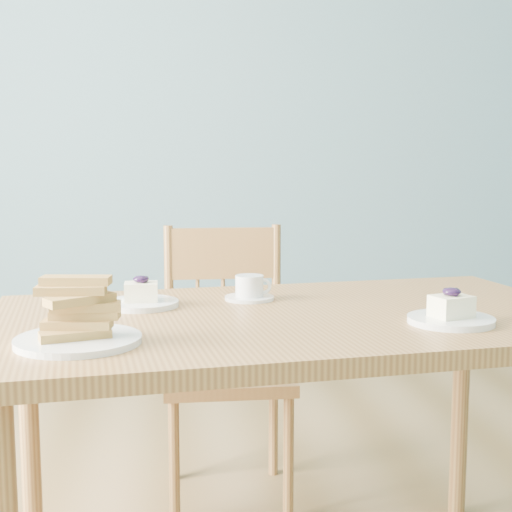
# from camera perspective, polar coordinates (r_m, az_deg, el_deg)

# --- Properties ---
(dining_table) EXTENTS (1.38, 0.89, 0.70)m
(dining_table) POSITION_cam_1_polar(r_m,az_deg,el_deg) (1.59, 3.33, -7.02)
(dining_table) COLOR olive
(dining_table) RESTS_ON ground
(dining_chair) EXTENTS (0.39, 0.37, 0.83)m
(dining_chair) POSITION_cam_1_polar(r_m,az_deg,el_deg) (2.21, -2.39, -8.36)
(dining_chair) COLOR olive
(dining_chair) RESTS_ON ground
(cheesecake_plate_near) EXTENTS (0.18, 0.18, 0.07)m
(cheesecake_plate_near) POSITION_cam_1_polar(r_m,az_deg,el_deg) (1.52, 15.34, -4.51)
(cheesecake_plate_near) COLOR silver
(cheesecake_plate_near) RESTS_ON dining_table
(cheesecake_plate_far) EXTENTS (0.17, 0.17, 0.07)m
(cheesecake_plate_far) POSITION_cam_1_polar(r_m,az_deg,el_deg) (1.66, -9.16, -3.38)
(cheesecake_plate_far) COLOR silver
(cheesecake_plate_far) RESTS_ON dining_table
(coffee_cup) EXTENTS (0.12, 0.12, 0.06)m
(coffee_cup) POSITION_cam_1_polar(r_m,az_deg,el_deg) (1.72, -0.49, -2.69)
(coffee_cup) COLOR silver
(coffee_cup) RESTS_ON dining_table
(biscotti_plate) EXTENTS (0.23, 0.23, 0.12)m
(biscotti_plate) POSITION_cam_1_polar(r_m,az_deg,el_deg) (1.34, -14.08, -5.12)
(biscotti_plate) COLOR silver
(biscotti_plate) RESTS_ON dining_table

